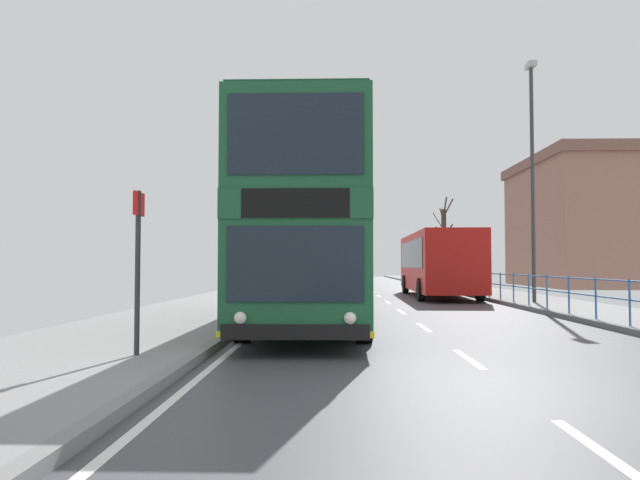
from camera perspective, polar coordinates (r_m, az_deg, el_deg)
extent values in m
cube|color=#444449|center=(7.55, 18.42, -13.98)|extent=(8.40, 140.00, 0.06)
cube|color=silver|center=(5.54, 25.43, -17.89)|extent=(0.12, 2.00, 0.00)
cube|color=silver|center=(10.03, 13.98, -10.93)|extent=(0.12, 2.00, 0.00)
cube|color=silver|center=(14.71, 9.86, -8.21)|extent=(0.12, 2.00, 0.00)
cube|color=silver|center=(19.46, 7.76, -6.79)|extent=(0.12, 2.00, 0.00)
cube|color=silver|center=(24.22, 6.49, -5.93)|extent=(0.12, 2.00, 0.00)
cube|color=silver|center=(29.00, 5.64, -5.34)|extent=(0.12, 2.00, 0.00)
cube|color=silver|center=(33.78, 5.04, -4.93)|extent=(0.12, 2.00, 0.00)
cube|color=silver|center=(38.57, 4.58, -4.61)|extent=(0.12, 2.00, 0.00)
cube|color=silver|center=(43.36, 4.22, -4.37)|extent=(0.12, 2.00, 0.00)
cube|color=silver|center=(48.15, 3.94, -4.17)|extent=(0.12, 2.00, 0.00)
cube|color=silver|center=(52.94, 3.71, -4.01)|extent=(0.12, 2.00, 0.00)
cube|color=silver|center=(57.74, 3.51, -3.87)|extent=(0.12, 2.00, 0.00)
cube|color=silver|center=(7.46, -13.04, -13.94)|extent=(0.12, 133.00, 0.00)
cube|color=slate|center=(7.54, -15.69, -13.27)|extent=(0.20, 140.00, 0.14)
cube|color=#19512D|center=(14.64, -0.95, -3.21)|extent=(2.51, 10.40, 1.89)
cube|color=#19512D|center=(14.67, -0.95, 1.44)|extent=(2.53, 10.46, 0.49)
cube|color=#19512D|center=(14.78, -0.95, 5.73)|extent=(2.51, 10.40, 1.72)
cube|color=#154527|center=(14.94, -0.94, 9.15)|extent=(2.44, 10.09, 0.08)
cube|color=#19232D|center=(9.43, -2.38, -2.29)|extent=(2.17, 0.04, 1.21)
cube|color=black|center=(9.48, -2.37, 3.54)|extent=(1.73, 0.04, 0.47)
cube|color=#19232D|center=(9.66, -2.36, 10.09)|extent=(2.17, 0.04, 1.31)
cube|color=black|center=(9.48, -2.40, -8.77)|extent=(2.34, 0.09, 0.24)
cube|color=yellow|center=(14.67, -0.95, -6.66)|extent=(2.54, 10.46, 0.10)
cube|color=#19232D|center=(14.89, 3.89, -2.18)|extent=(0.06, 8.11, 0.98)
cube|color=#19232D|center=(14.79, 3.90, 6.06)|extent=(0.06, 9.35, 1.03)
cube|color=#19232D|center=(15.00, -5.66, -2.17)|extent=(0.06, 8.11, 0.98)
cube|color=#19232D|center=(14.90, -5.76, 6.01)|extent=(0.06, 9.35, 1.03)
sphere|color=white|center=(9.43, 2.88, -7.46)|extent=(0.20, 0.20, 0.20)
sphere|color=white|center=(9.55, -7.61, -7.38)|extent=(0.20, 0.20, 0.20)
cube|color=#19232D|center=(10.79, 4.75, -4.20)|extent=(0.02, 0.90, 1.62)
cylinder|color=black|center=(11.68, 4.23, -7.22)|extent=(0.30, 1.04, 1.04)
cylinder|color=black|center=(11.81, -7.41, -7.15)|extent=(0.30, 1.04, 1.04)
cylinder|color=black|center=(17.95, 3.32, -5.53)|extent=(0.30, 1.04, 1.04)
cylinder|color=black|center=(18.04, -4.25, -5.51)|extent=(0.30, 1.04, 1.04)
cube|color=red|center=(28.71, 11.17, -2.08)|extent=(2.75, 10.48, 2.63)
cube|color=#19232D|center=(28.56, 8.63, -1.36)|extent=(0.21, 8.86, 1.26)
cube|color=#19232D|center=(28.93, 13.66, -1.33)|extent=(0.21, 8.86, 1.26)
cube|color=#19232D|center=(33.89, 9.85, -1.69)|extent=(2.17, 0.08, 1.58)
cylinder|color=black|center=(31.77, 8.15, -4.21)|extent=(0.30, 0.97, 0.96)
cylinder|color=black|center=(32.09, 12.48, -4.16)|extent=(0.30, 0.97, 0.96)
cylinder|color=black|center=(25.19, 9.61, -4.69)|extent=(0.30, 0.97, 0.96)
cylinder|color=black|center=(25.60, 15.02, -4.60)|extent=(0.30, 0.97, 0.96)
cylinder|color=#386BA8|center=(15.08, 27.44, -5.30)|extent=(0.05, 0.05, 1.05)
cylinder|color=#386BA8|center=(16.65, 24.81, -5.05)|extent=(0.05, 0.05, 1.05)
cylinder|color=#386BA8|center=(18.25, 22.65, -4.83)|extent=(0.05, 0.05, 1.05)
cylinder|color=#386BA8|center=(19.87, 20.83, -4.65)|extent=(0.05, 0.05, 1.05)
cylinder|color=#386BA8|center=(21.51, 19.29, -4.49)|extent=(0.05, 0.05, 1.05)
cylinder|color=#386BA8|center=(23.16, 17.97, -4.34)|extent=(0.05, 0.05, 1.05)
cylinder|color=#386BA8|center=(24.83, 16.83, -4.22)|extent=(0.05, 0.05, 1.05)
cylinder|color=#386BA8|center=(26.50, 15.83, -4.11)|extent=(0.05, 0.05, 1.05)
cylinder|color=#386BA8|center=(28.18, 14.95, -4.01)|extent=(0.05, 0.05, 1.05)
cylinder|color=#386BA8|center=(29.86, 14.17, -3.92)|extent=(0.05, 0.05, 1.05)
cylinder|color=#386BA8|center=(31.55, 13.47, -3.84)|extent=(0.05, 0.05, 1.05)
cylinder|color=#386BA8|center=(33.25, 12.85, -3.77)|extent=(0.05, 0.05, 1.05)
cylinder|color=#386BA8|center=(34.95, 12.28, -3.71)|extent=(0.05, 0.05, 1.05)
cylinder|color=#386BA8|center=(19.86, 20.81, -3.28)|extent=(0.04, 31.16, 0.04)
cylinder|color=#386BA8|center=(19.87, 20.83, -4.50)|extent=(0.04, 31.16, 0.04)
cylinder|color=#2D2D33|center=(9.51, -17.01, -2.98)|extent=(0.08, 0.08, 2.50)
cube|color=red|center=(9.57, -16.89, 3.31)|extent=(0.04, 0.44, 0.36)
cylinder|color=#38383D|center=(23.49, 19.62, 5.02)|extent=(0.14, 0.14, 8.67)
cube|color=#B2B2AD|center=(24.46, 19.47, 15.44)|extent=(0.28, 0.60, 0.20)
cylinder|color=#423328|center=(47.22, 11.74, -0.55)|extent=(0.38, 0.38, 5.68)
cylinder|color=#423328|center=(46.95, 11.85, 3.17)|extent=(0.18, 1.05, 1.39)
cylinder|color=#423328|center=(47.75, 11.36, 0.65)|extent=(0.56, 1.19, 1.13)
cylinder|color=#423328|center=(46.91, 12.13, 0.84)|extent=(0.65, 0.95, 1.06)
cylinder|color=#423328|center=(46.94, 11.54, 2.30)|extent=(0.52, 0.84, 1.12)
cylinder|color=#423328|center=(46.89, 12.13, 3.01)|extent=(0.62, 1.24, 1.35)
cylinder|color=#423328|center=(47.17, 11.22, 1.74)|extent=(0.92, 0.22, 1.35)
cube|color=#936656|center=(46.41, 25.33, 1.15)|extent=(10.04, 12.59, 8.36)
cube|color=brown|center=(46.89, 25.23, 6.68)|extent=(10.44, 13.09, 0.70)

